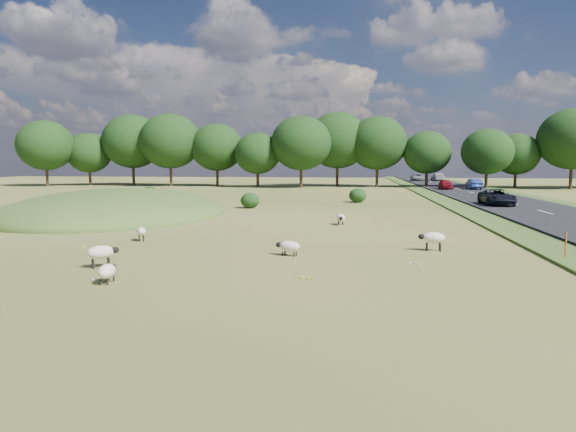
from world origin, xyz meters
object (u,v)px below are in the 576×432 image
at_px(sheep_2, 433,238).
at_px(sheep_4, 341,218).
at_px(sheep_0, 289,246).
at_px(car_3, 446,184).
at_px(car_2, 438,177).
at_px(car_6, 474,184).
at_px(sheep_5, 102,252).
at_px(car_0, 417,177).
at_px(sheep_3, 107,271).
at_px(car_5, 497,197).
at_px(marker_post, 566,246).
at_px(sheep_1, 141,231).

relative_size(sheep_2, sheep_4, 0.98).
height_order(sheep_0, car_3, car_3).
height_order(car_2, car_6, car_2).
distance_m(sheep_0, sheep_2, 6.67).
relative_size(sheep_5, car_0, 0.24).
distance_m(sheep_3, car_5, 36.76).
distance_m(sheep_0, car_2, 81.49).
bearing_deg(sheep_3, marker_post, -74.95).
height_order(sheep_1, car_6, car_6).
height_order(sheep_4, sheep_5, sheep_5).
bearing_deg(marker_post, car_0, 87.28).
bearing_deg(car_0, car_2, -2.02).
xyz_separation_m(sheep_0, car_5, (15.24, 24.70, 0.52)).
height_order(sheep_2, car_6, car_6).
relative_size(sheep_0, car_5, 0.24).
distance_m(sheep_0, sheep_5, 7.61).
bearing_deg(car_0, sheep_1, -106.94).
bearing_deg(sheep_4, sheep_2, 22.42).
bearing_deg(sheep_2, car_5, -110.68).
relative_size(sheep_2, sheep_3, 1.04).
relative_size(sheep_2, car_2, 0.23).
relative_size(marker_post, sheep_2, 1.00).
distance_m(sheep_1, car_5, 31.71).
xyz_separation_m(sheep_3, car_3, (20.69, 55.08, 0.49)).
xyz_separation_m(sheep_1, sheep_4, (9.99, 7.96, -0.06)).
height_order(sheep_1, sheep_2, sheep_2).
height_order(car_0, car_6, car_6).
bearing_deg(sheep_2, sheep_5, 22.63).
distance_m(sheep_2, sheep_5, 14.24).
height_order(sheep_3, sheep_4, sheep_4).
bearing_deg(car_3, sheep_0, -107.14).
xyz_separation_m(sheep_4, car_6, (17.03, 38.99, 0.50)).
distance_m(sheep_0, car_0, 80.82).
height_order(sheep_0, sheep_5, sheep_5).
distance_m(sheep_1, car_2, 80.78).
xyz_separation_m(sheep_1, car_6, (27.03, 46.95, 0.43)).
height_order(sheep_2, car_5, car_5).
distance_m(sheep_4, car_5, 19.00).
bearing_deg(sheep_0, car_6, -92.04).
distance_m(marker_post, car_2, 79.13).
xyz_separation_m(marker_post, sheep_2, (-5.12, 1.52, 0.01)).
xyz_separation_m(sheep_3, car_5, (20.69, 30.38, 0.52)).
height_order(sheep_1, sheep_5, sheep_5).
bearing_deg(marker_post, car_5, 81.20).
xyz_separation_m(sheep_3, sheep_5, (-1.39, 2.34, 0.19)).
xyz_separation_m(marker_post, car_6, (7.55, 49.60, 0.34)).
bearing_deg(sheep_1, car_5, -72.80).
distance_m(sheep_3, car_6, 60.89).
xyz_separation_m(marker_post, sheep_5, (-18.32, -3.81, 0.00)).
bearing_deg(sheep_3, car_3, -25.50).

